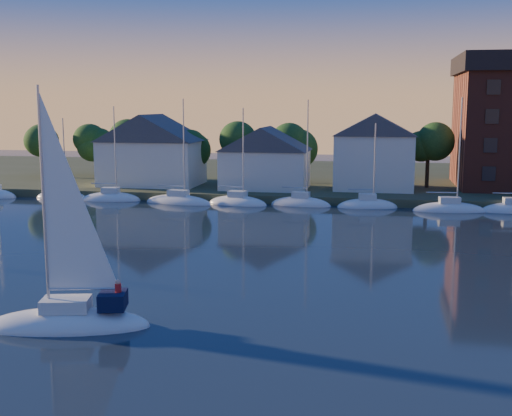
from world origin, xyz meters
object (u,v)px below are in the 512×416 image
(hero_sailboat, at_px, (69,317))
(clubhouse_west, at_px, (152,149))
(clubhouse_east, at_px, (374,151))
(clubhouse_centre, at_px, (265,157))

(hero_sailboat, bearing_deg, clubhouse_west, -88.32)
(clubhouse_west, bearing_deg, clubhouse_east, 1.91)
(clubhouse_west, xyz_separation_m, hero_sailboat, (14.49, -53.06, -5.35))
(clubhouse_west, bearing_deg, clubhouse_centre, -3.58)
(hero_sailboat, bearing_deg, clubhouse_centre, -105.25)
(clubhouse_west, bearing_deg, hero_sailboat, -74.73)
(clubhouse_west, height_order, clubhouse_centre, clubhouse_west)
(clubhouse_west, xyz_separation_m, clubhouse_east, (30.00, 1.00, 0.07))
(clubhouse_centre, bearing_deg, clubhouse_east, 8.13)
(clubhouse_centre, xyz_separation_m, clubhouse_east, (14.00, 2.00, 0.87))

